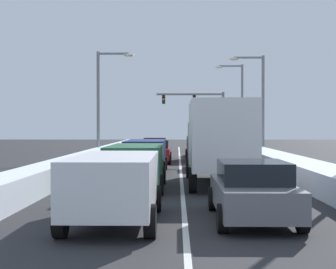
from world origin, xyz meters
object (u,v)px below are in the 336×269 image
at_px(suv_green_center_lane_second, 136,163).
at_px(traffic_light_gantry, 202,107).
at_px(suv_navy_center_lane_third, 146,153).
at_px(street_lamp_right_far, 238,99).
at_px(sedan_gray_right_lane_nearest, 252,191).
at_px(suv_white_center_lane_nearest, 115,182).
at_px(suv_black_right_lane_fourth, 201,146).
at_px(sedan_silver_right_lane_fifth, 203,146).
at_px(street_lamp_left_mid, 103,95).
at_px(box_truck_right_lane_second, 219,138).
at_px(sedan_charcoal_center_lane_fifth, 155,147).
at_px(street_lamp_right_mid, 258,96).
at_px(sedan_red_center_lane_fourth, 156,151).
at_px(sedan_maroon_right_lane_third, 211,155).

height_order(suv_green_center_lane_second, traffic_light_gantry, traffic_light_gantry).
distance_m(suv_navy_center_lane_third, street_lamp_right_far, 24.29).
height_order(sedan_gray_right_lane_nearest, suv_white_center_lane_nearest, suv_white_center_lane_nearest).
relative_size(suv_green_center_lane_second, traffic_light_gantry, 0.65).
relative_size(suv_green_center_lane_second, street_lamp_right_far, 0.59).
bearing_deg(suv_black_right_lane_fourth, street_lamp_right_far, 72.70).
distance_m(suv_navy_center_lane_third, traffic_light_gantry, 30.95).
relative_size(sedan_silver_right_lane_fifth, street_lamp_left_mid, 0.58).
distance_m(sedan_gray_right_lane_nearest, box_truck_right_lane_second, 7.88).
distance_m(sedan_charcoal_center_lane_fifth, street_lamp_left_mid, 6.08).
bearing_deg(suv_green_center_lane_second, traffic_light_gantry, 83.44).
relative_size(box_truck_right_lane_second, suv_black_right_lane_fourth, 1.47).
bearing_deg(traffic_light_gantry, suv_green_center_lane_second, -96.56).
height_order(street_lamp_right_mid, street_lamp_right_far, street_lamp_right_far).
xyz_separation_m(box_truck_right_lane_second, street_lamp_left_mid, (-6.97, 15.83, 2.76)).
bearing_deg(sedan_red_center_lane_fourth, box_truck_right_lane_second, -76.20).
distance_m(box_truck_right_lane_second, suv_green_center_lane_second, 3.66).
bearing_deg(sedan_maroon_right_lane_third, suv_green_center_lane_second, -109.46).
xyz_separation_m(sedan_gray_right_lane_nearest, street_lamp_right_mid, (4.22, 25.91, 3.90)).
height_order(suv_black_right_lane_fourth, suv_navy_center_lane_third, same).
distance_m(suv_green_center_lane_second, street_lamp_left_mid, 18.06).
height_order(sedan_gray_right_lane_nearest, suv_green_center_lane_second, suv_green_center_lane_second).
distance_m(sedan_maroon_right_lane_third, street_lamp_right_far, 20.82).
distance_m(suv_black_right_lane_fourth, sedan_charcoal_center_lane_fifth, 5.17).
xyz_separation_m(traffic_light_gantry, street_lamp_left_mid, (-8.04, -20.21, 0.16)).
bearing_deg(suv_black_right_lane_fourth, suv_navy_center_lane_third, -109.49).
relative_size(sedan_silver_right_lane_fifth, sedan_red_center_lane_fourth, 1.00).
bearing_deg(sedan_charcoal_center_lane_fifth, suv_green_center_lane_second, -89.56).
xyz_separation_m(sedan_charcoal_center_lane_fifth, traffic_light_gantry, (4.47, 17.21, 3.73)).
bearing_deg(suv_white_center_lane_nearest, suv_navy_center_lane_third, 90.42).
xyz_separation_m(suv_green_center_lane_second, street_lamp_right_far, (7.42, 29.82, 3.95)).
relative_size(suv_white_center_lane_nearest, street_lamp_right_mid, 0.63).
bearing_deg(street_lamp_right_mid, sedan_charcoal_center_lane_fifth, 174.81).
bearing_deg(sedan_gray_right_lane_nearest, traffic_light_gantry, 88.87).
distance_m(suv_green_center_lane_second, traffic_light_gantry, 37.91).
height_order(box_truck_right_lane_second, suv_white_center_lane_nearest, box_truck_right_lane_second).
distance_m(suv_black_right_lane_fourth, suv_green_center_lane_second, 16.71).
bearing_deg(sedan_gray_right_lane_nearest, sedan_charcoal_center_lane_fifth, 97.72).
bearing_deg(traffic_light_gantry, street_lamp_right_far, -67.99).
distance_m(sedan_charcoal_center_lane_fifth, street_lamp_right_far, 12.88).
distance_m(sedan_maroon_right_lane_third, suv_navy_center_lane_third, 4.50).
xyz_separation_m(street_lamp_right_mid, street_lamp_right_far, (-0.25, 10.25, 0.30)).
xyz_separation_m(box_truck_right_lane_second, sedan_silver_right_lane_fifth, (0.39, 20.84, -1.14)).
bearing_deg(traffic_light_gantry, suv_white_center_lane_nearest, -95.53).
bearing_deg(sedan_silver_right_lane_fifth, sedan_charcoal_center_lane_fifth, -151.99).
height_order(sedan_silver_right_lane_fifth, sedan_red_center_lane_fourth, same).
bearing_deg(sedan_gray_right_lane_nearest, sedan_red_center_lane_fourth, 99.20).
bearing_deg(suv_green_center_lane_second, sedan_maroon_right_lane_third, 70.54).
distance_m(sedan_gray_right_lane_nearest, sedan_red_center_lane_fourth, 20.57).
bearing_deg(street_lamp_right_mid, suv_white_center_lane_nearest, -106.19).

